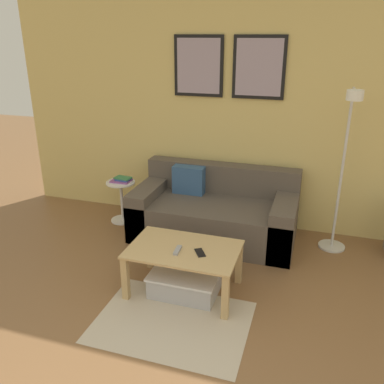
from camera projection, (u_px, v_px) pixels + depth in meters
wall_back at (244, 116)px, 4.53m from camera, size 5.60×0.09×2.55m
area_rug at (172, 322)px, 3.23m from camera, size 1.21×0.89×0.01m
couch at (215, 213)px, 4.53m from camera, size 1.77×0.89×0.75m
coffee_table at (184, 256)px, 3.52m from camera, size 0.95×0.61×0.42m
storage_bin at (186, 281)px, 3.58m from camera, size 0.60×0.45×0.20m
floor_lamp at (343, 168)px, 3.94m from camera, size 0.28×0.49×1.69m
side_table at (122, 198)px, 4.88m from camera, size 0.34×0.34×0.50m
book_stack at (122, 180)px, 4.82m from camera, size 0.23×0.18×0.05m
remote_control at (177, 250)px, 3.44m from camera, size 0.05×0.15×0.02m
cell_phone at (200, 253)px, 3.41m from camera, size 0.13×0.15×0.01m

